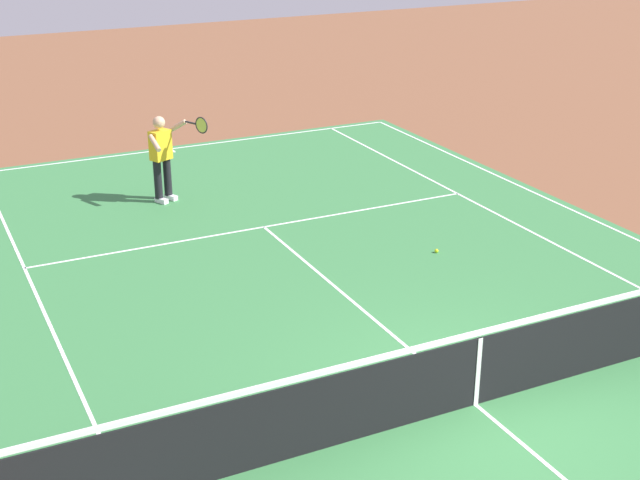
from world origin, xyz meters
The scene contains 6 objects.
ground_plane centered at (0.00, 0.00, 0.00)m, with size 60.00×60.00×0.00m, color brown.
court_slab centered at (0.00, 0.00, 0.00)m, with size 24.20×11.40×0.00m, color #387A42.
court_line_markings centered at (0.00, 0.00, 0.00)m, with size 23.85×11.05×0.01m.
tennis_net centered at (0.00, 0.00, 0.49)m, with size 0.10×11.70×1.08m.
tennis_player_near centered at (8.52, 1.15, 0.93)m, with size 0.90×0.96×1.70m.
tennis_ball centered at (4.07, -2.11, 0.03)m, with size 0.07×0.07×0.07m, color #CCE01E.
Camera 1 is at (-7.25, 5.57, 5.71)m, focal length 50.02 mm.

